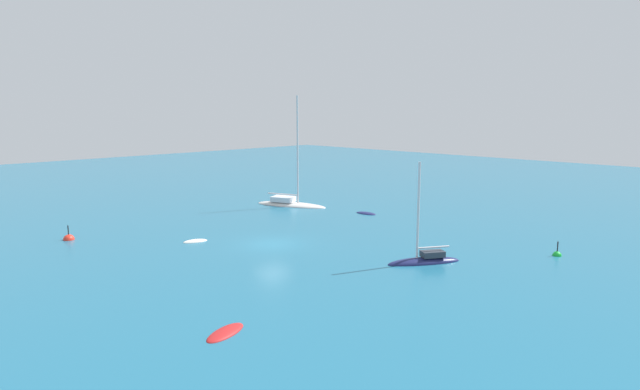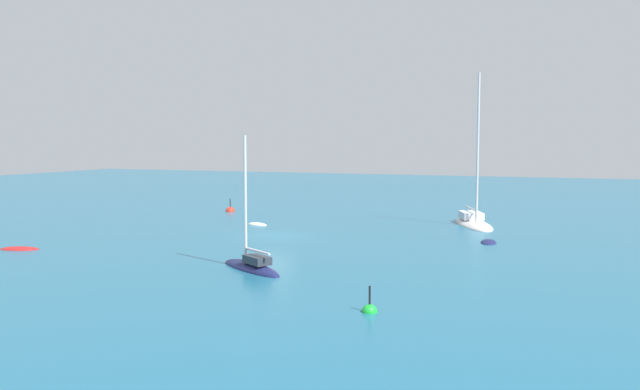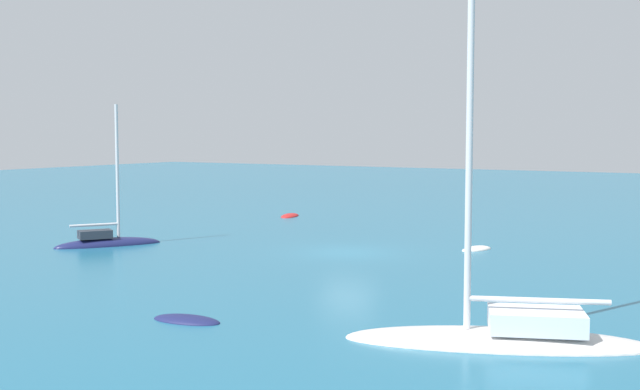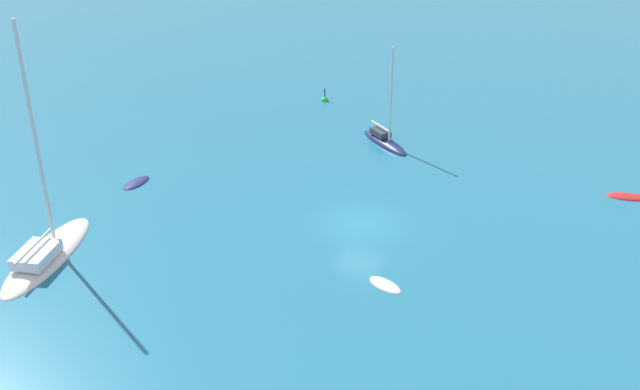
% 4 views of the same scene
% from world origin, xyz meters
% --- Properties ---
extents(ground_plane, '(160.00, 160.00, 0.00)m').
position_xyz_m(ground_plane, '(0.00, 0.00, 0.00)').
color(ground_plane, '#1E607F').
extents(dinghy, '(2.01, 1.37, 0.36)m').
position_xyz_m(dinghy, '(-3.76, 4.73, 0.00)').
color(dinghy, silver).
rests_on(dinghy, ground).
extents(sloop, '(4.91, 3.69, 7.10)m').
position_xyz_m(sloop, '(3.96, -10.90, 0.16)').
color(sloop, '#191E4C').
rests_on(sloop, ground).
extents(tender, '(1.23, 2.26, 0.32)m').
position_xyz_m(tender, '(13.86, 2.37, 0.00)').
color(tender, '#191E4C').
rests_on(tender, ground).
extents(sloop_1, '(4.95, 8.14, 11.82)m').
position_xyz_m(sloop_1, '(11.62, 10.95, 0.23)').
color(sloop_1, silver).
rests_on(sloop_1, ground).
extents(tender_1, '(2.56, 1.65, 0.35)m').
position_xyz_m(tender_1, '(-11.67, -10.63, 0.00)').
color(tender_1, '#B21E1E').
rests_on(tender_1, ground).
extents(channel_buoy, '(0.61, 0.61, 1.31)m').
position_xyz_m(channel_buoy, '(11.91, -16.47, 0.01)').
color(channel_buoy, green).
rests_on(channel_buoy, ground).
extents(mooring_buoy, '(0.84, 0.84, 1.57)m').
position_xyz_m(mooring_buoy, '(-10.39, 12.23, 0.01)').
color(mooring_buoy, red).
rests_on(mooring_buoy, ground).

